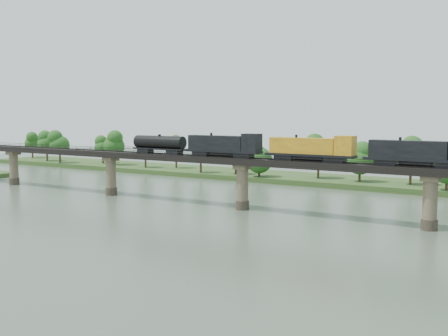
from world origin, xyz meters
The scene contains 6 objects.
ground centered at (0.00, 0.00, 0.00)m, with size 400.00×400.00×0.00m, color #3D4B3B.
far_bank centered at (0.00, 85.00, 0.80)m, with size 300.00×24.00×1.60m, color #2C481C.
bridge centered at (0.00, 30.00, 5.46)m, with size 236.00×30.00×11.50m.
bridge_superstructure centered at (0.00, 30.00, 11.79)m, with size 220.00×4.90×0.75m.
far_treeline centered at (-8.21, 80.52, 8.83)m, with size 289.06×17.54×13.60m.
freight_train centered at (9.09, 30.00, 14.07)m, with size 78.13×3.04×5.38m.
Camera 1 is at (63.89, -75.04, 21.27)m, focal length 45.00 mm.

